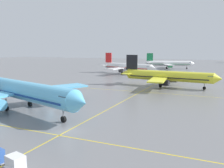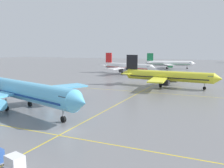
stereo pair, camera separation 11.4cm
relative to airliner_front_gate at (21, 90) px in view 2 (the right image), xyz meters
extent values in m
plane|color=slate|center=(17.07, -7.93, -4.28)|extent=(600.00, 600.00, 0.00)
cylinder|color=#5BB7E5|center=(0.54, -0.16, 0.08)|extent=(33.69, 13.57, 4.03)
cone|color=#5BB7E5|center=(18.14, -5.41, 0.08)|extent=(3.77, 4.58, 3.95)
cube|color=#5BB7E5|center=(-14.31, 7.59, 0.50)|extent=(4.83, 6.26, 0.25)
cube|color=#5BB7E5|center=(2.11, 8.78, -0.56)|extent=(12.47, 16.62, 0.42)
cylinder|color=#5BB7E5|center=(2.33, 5.06, -1.94)|extent=(4.09, 3.17, 2.23)
cube|color=#385166|center=(15.80, -4.71, 0.66)|extent=(2.89, 4.10, 0.74)
cube|color=navy|center=(0.54, -0.16, -0.43)|extent=(31.10, 12.84, 0.38)
cylinder|color=#99999E|center=(13.76, -4.11, -2.52)|extent=(0.30, 0.30, 1.75)
cylinder|color=black|center=(13.76, -4.11, -3.69)|extent=(1.26, 0.79, 1.17)
cylinder|color=#99999E|center=(-2.28, -2.20, -2.52)|extent=(0.30, 0.30, 1.75)
cylinder|color=black|center=(-2.28, -2.20, -3.69)|extent=(1.26, 0.79, 1.17)
cylinder|color=#99999E|center=(-0.70, 3.09, -2.52)|extent=(0.30, 0.30, 1.75)
cylinder|color=black|center=(-0.70, 3.09, -3.69)|extent=(1.26, 0.79, 1.17)
cylinder|color=yellow|center=(22.72, 45.72, -0.43)|extent=(30.24, 6.79, 3.57)
cone|color=yellow|center=(38.86, 43.96, -0.43)|extent=(2.80, 3.74, 3.49)
cone|color=yellow|center=(6.30, 47.50, -0.05)|extent=(3.35, 3.69, 3.39)
cube|color=black|center=(8.73, 47.24, 3.98)|extent=(4.51, 0.82, 5.63)
cube|color=yellow|center=(7.96, 44.49, -0.05)|extent=(3.51, 5.18, 0.23)
cube|color=yellow|center=(8.56, 50.08, -0.05)|extent=(3.51, 5.18, 0.23)
cube|color=yellow|center=(20.93, 37.89, -0.99)|extent=(6.28, 14.50, 0.38)
cube|color=yellow|center=(22.65, 53.75, -0.99)|extent=(9.03, 14.90, 0.38)
cylinder|color=black|center=(22.38, 40.84, -2.21)|extent=(3.38, 2.30, 1.97)
cylinder|color=black|center=(23.43, 50.55, -2.21)|extent=(3.38, 2.30, 1.97)
cube|color=#385166|center=(36.71, 44.20, 0.09)|extent=(2.03, 3.44, 0.66)
cube|color=black|center=(22.72, 45.72, -0.87)|extent=(27.86, 6.56, 0.34)
cylinder|color=#99999E|center=(34.85, 44.40, -2.73)|extent=(0.26, 0.26, 1.55)
cylinder|color=black|center=(34.85, 44.40, -3.76)|extent=(1.07, 0.53, 1.03)
cylinder|color=#99999E|center=(20.59, 43.49, -2.73)|extent=(0.26, 0.26, 1.55)
cylinder|color=black|center=(20.59, 43.49, -3.76)|extent=(1.07, 0.53, 1.03)
cylinder|color=#99999E|center=(21.12, 48.34, -2.73)|extent=(0.26, 0.26, 1.55)
cylinder|color=black|center=(21.12, 48.34, -3.76)|extent=(1.07, 0.53, 1.03)
cylinder|color=white|center=(-6.08, 82.72, -0.38)|extent=(29.88, 13.36, 3.61)
cone|color=white|center=(9.43, 77.34, -0.38)|extent=(3.49, 4.15, 3.53)
cone|color=white|center=(-21.87, 88.19, 0.00)|extent=(3.99, 4.23, 3.43)
cube|color=red|center=(-19.53, 87.39, 4.08)|extent=(4.42, 1.82, 5.69)
cube|color=white|center=(-20.92, 84.85, 0.00)|extent=(4.49, 5.66, 0.23)
cube|color=white|center=(-19.05, 90.23, 0.00)|extent=(4.49, 5.66, 0.23)
cube|color=white|center=(-9.63, 75.41, -0.95)|extent=(6.67, 14.74, 0.38)
cube|color=white|center=(-4.34, 90.65, -0.95)|extent=(11.59, 14.74, 0.38)
cylinder|color=#4C4C51|center=(-7.52, 77.99, -2.19)|extent=(3.70, 2.94, 1.99)
cylinder|color=#4C4C51|center=(-4.29, 87.32, -2.19)|extent=(3.70, 2.94, 1.99)
cube|color=#385166|center=(7.37, 78.05, 0.14)|extent=(2.70, 3.69, 0.66)
cube|color=red|center=(-6.08, 82.72, -0.84)|extent=(27.59, 12.60, 0.34)
cylinder|color=#99999E|center=(5.57, 78.68, -2.71)|extent=(0.27, 0.27, 1.57)
cylinder|color=black|center=(5.57, 78.68, -3.75)|extent=(1.13, 0.75, 1.04)
cylinder|color=#99999E|center=(-8.69, 81.01, -2.71)|extent=(0.27, 0.27, 1.57)
cylinder|color=black|center=(-8.69, 81.01, -3.75)|extent=(1.13, 0.75, 1.04)
cylinder|color=#99999E|center=(-7.07, 85.67, -2.71)|extent=(0.27, 0.27, 1.57)
cylinder|color=black|center=(-7.07, 85.67, -3.75)|extent=(1.13, 0.75, 1.04)
cylinder|color=white|center=(7.64, 128.32, -0.61)|extent=(28.55, 10.36, 3.40)
cone|color=white|center=(22.63, 132.14, -0.61)|extent=(3.07, 3.80, 3.33)
cone|color=white|center=(-7.60, 124.44, -0.25)|extent=(3.57, 3.83, 3.23)
cube|color=#197F47|center=(-5.35, 125.01, 3.59)|extent=(4.24, 1.37, 5.36)
cube|color=white|center=(-5.12, 122.30, -0.25)|extent=(3.92, 5.21, 0.21)
cube|color=white|center=(-6.44, 127.50, -0.25)|extent=(3.92, 5.21, 0.21)
cube|color=white|center=(8.66, 120.74, -1.15)|extent=(10.11, 14.08, 0.36)
cube|color=white|center=(4.90, 135.46, -1.15)|extent=(5.18, 13.58, 0.36)
cylinder|color=#2D9956|center=(8.97, 123.86, -2.31)|extent=(3.41, 2.57, 1.88)
cylinder|color=#2D9956|center=(6.67, 132.87, -2.31)|extent=(3.41, 2.57, 1.88)
cube|color=#385166|center=(20.63, 131.64, -0.12)|extent=(2.33, 3.42, 0.63)
cube|color=#197F47|center=(7.64, 128.32, -1.04)|extent=(26.34, 9.83, 0.32)
cylinder|color=#99999E|center=(18.90, 131.19, -2.80)|extent=(0.25, 0.25, 1.47)
cylinder|color=black|center=(18.90, 131.19, -3.78)|extent=(1.05, 0.63, 0.98)
cylinder|color=#99999E|center=(6.49, 125.63, -2.80)|extent=(0.25, 0.25, 1.47)
cylinder|color=black|center=(6.49, 125.63, -3.78)|extent=(1.05, 0.63, 0.98)
cylinder|color=#99999E|center=(5.34, 130.13, -2.80)|extent=(0.25, 0.25, 1.47)
cylinder|color=black|center=(5.34, 130.13, -3.78)|extent=(1.05, 0.63, 0.98)
cube|color=yellow|center=(17.07, -9.93, -4.27)|extent=(128.83, 0.20, 0.01)
cube|color=yellow|center=(17.07, 31.93, -4.27)|extent=(128.83, 0.20, 0.01)
cube|color=yellow|center=(17.07, 11.00, -4.27)|extent=(0.20, 92.08, 0.01)
cylinder|color=#99999E|center=(17.52, -21.06, -3.98)|extent=(0.70, 0.24, 0.08)
cylinder|color=black|center=(17.18, -20.34, -4.16)|extent=(0.26, 0.15, 0.24)
cube|color=silver|center=(19.57, -21.00, -3.17)|extent=(2.18, 1.83, 1.50)
cylinder|color=black|center=(18.88, -20.20, -4.16)|extent=(0.26, 0.15, 0.24)
camera|label=1|loc=(38.85, -38.97, 8.76)|focal=38.64mm
camera|label=2|loc=(38.95, -38.93, 8.76)|focal=38.64mm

